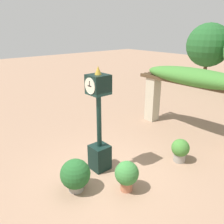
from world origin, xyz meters
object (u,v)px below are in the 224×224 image
potted_plant_near_left (75,175)px  potted_plant_near_right (127,174)px  pedestal_clock (99,126)px  potted_plant_far_left (180,149)px

potted_plant_near_left → potted_plant_near_right: 1.38m
pedestal_clock → potted_plant_near_left: size_ratio=3.52×
potted_plant_near_left → potted_plant_far_left: potted_plant_near_left is taller
potted_plant_far_left → potted_plant_near_right: bearing=-91.7°
potted_plant_near_left → potted_plant_far_left: bearing=74.2°
potted_plant_far_left → pedestal_clock: bearing=-121.4°
potted_plant_near_right → potted_plant_far_left: size_ratio=1.09×
pedestal_clock → potted_plant_far_left: 2.84m
potted_plant_near_left → potted_plant_near_right: (0.89, 1.05, 0.01)m
pedestal_clock → potted_plant_near_left: bearing=-70.0°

